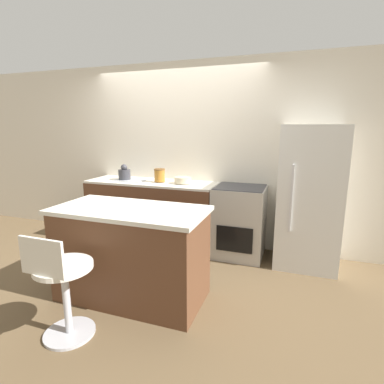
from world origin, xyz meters
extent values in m
plane|color=brown|center=(0.00, 0.00, 0.00)|extent=(14.00, 14.00, 0.00)
cube|color=silver|center=(0.00, 0.65, 1.30)|extent=(8.00, 0.06, 2.60)
cube|color=brown|center=(-0.29, 0.32, 0.45)|extent=(1.90, 0.60, 0.90)
cube|color=silver|center=(-0.29, 0.32, 0.92)|extent=(1.90, 0.60, 0.03)
cube|color=#9EA3A8|center=(-0.62, 0.32, 0.94)|extent=(0.44, 0.33, 0.01)
cube|color=brown|center=(0.18, -1.06, 0.45)|extent=(1.43, 0.69, 0.89)
cube|color=silver|center=(0.18, -1.06, 0.91)|extent=(1.49, 0.73, 0.04)
cube|color=#B7B2A8|center=(1.00, 0.32, 0.47)|extent=(0.65, 0.60, 0.93)
cube|color=black|center=(1.00, 0.01, 0.33)|extent=(0.46, 0.01, 0.33)
cube|color=#333338|center=(1.00, 0.32, 0.94)|extent=(0.62, 0.57, 0.01)
cube|color=silver|center=(1.84, 0.31, 0.86)|extent=(0.73, 0.62, 1.73)
cube|color=silver|center=(1.64, -0.01, 0.91)|extent=(0.02, 0.02, 0.78)
cylinder|color=#B7B7BC|center=(-0.02, -1.74, 0.01)|extent=(0.41, 0.41, 0.02)
cylinder|color=#B7B7BC|center=(-0.02, -1.74, 0.29)|extent=(0.06, 0.06, 0.59)
cylinder|color=silver|center=(-0.02, -1.74, 0.61)|extent=(0.46, 0.46, 0.04)
cube|color=silver|center=(-0.02, -1.94, 0.77)|extent=(0.39, 0.02, 0.29)
cylinder|color=#333338|center=(-0.72, 0.31, 1.02)|extent=(0.18, 0.18, 0.15)
sphere|color=#333338|center=(-0.72, 0.31, 1.12)|extent=(0.10, 0.10, 0.10)
cylinder|color=#C1B28E|center=(0.21, 0.31, 0.98)|extent=(0.23, 0.23, 0.08)
cylinder|color=#9E6623|center=(-0.15, 0.31, 1.03)|extent=(0.15, 0.15, 0.17)
cylinder|color=brown|center=(-0.15, 0.31, 1.12)|extent=(0.16, 0.16, 0.02)
camera|label=1|loc=(1.67, -3.48, 1.69)|focal=28.00mm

